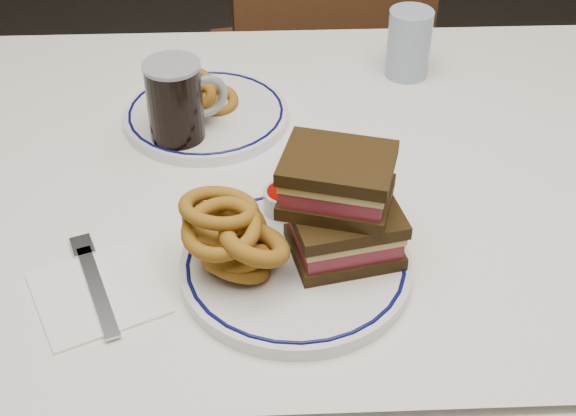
{
  "coord_description": "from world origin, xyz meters",
  "views": [
    {
      "loc": [
        -0.03,
        -0.93,
        1.43
      ],
      "look_at": [
        0.0,
        -0.18,
        0.82
      ],
      "focal_mm": 50.0,
      "sensor_mm": 36.0,
      "label": 1
    }
  ],
  "objects_px": {
    "main_plate": "(296,266)",
    "reuben_sandwich": "(341,206)",
    "chair_far": "(320,58)",
    "beer_mug": "(177,105)",
    "far_plate": "(206,115)"
  },
  "relations": [
    {
      "from": "reuben_sandwich",
      "to": "beer_mug",
      "type": "bearing_deg",
      "value": 129.18
    },
    {
      "from": "reuben_sandwich",
      "to": "far_plate",
      "type": "relative_size",
      "value": 0.63
    },
    {
      "from": "chair_far",
      "to": "far_plate",
      "type": "xyz_separation_m",
      "value": [
        -0.23,
        -0.62,
        0.24
      ]
    },
    {
      "from": "reuben_sandwich",
      "to": "beer_mug",
      "type": "distance_m",
      "value": 0.34
    },
    {
      "from": "chair_far",
      "to": "main_plate",
      "type": "distance_m",
      "value": 1.0
    },
    {
      "from": "beer_mug",
      "to": "far_plate",
      "type": "height_order",
      "value": "beer_mug"
    },
    {
      "from": "reuben_sandwich",
      "to": "beer_mug",
      "type": "relative_size",
      "value": 1.16
    },
    {
      "from": "reuben_sandwich",
      "to": "far_plate",
      "type": "bearing_deg",
      "value": 118.45
    },
    {
      "from": "beer_mug",
      "to": "reuben_sandwich",
      "type": "bearing_deg",
      "value": -50.82
    },
    {
      "from": "reuben_sandwich",
      "to": "beer_mug",
      "type": "xyz_separation_m",
      "value": [
        -0.21,
        0.26,
        -0.02
      ]
    },
    {
      "from": "chair_far",
      "to": "main_plate",
      "type": "height_order",
      "value": "chair_far"
    },
    {
      "from": "chair_far",
      "to": "beer_mug",
      "type": "height_order",
      "value": "chair_far"
    },
    {
      "from": "main_plate",
      "to": "reuben_sandwich",
      "type": "bearing_deg",
      "value": 22.49
    },
    {
      "from": "chair_far",
      "to": "main_plate",
      "type": "xyz_separation_m",
      "value": [
        -0.11,
        -0.97,
        0.24
      ]
    },
    {
      "from": "main_plate",
      "to": "far_plate",
      "type": "xyz_separation_m",
      "value": [
        -0.12,
        0.35,
        -0.0
      ]
    }
  ]
}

